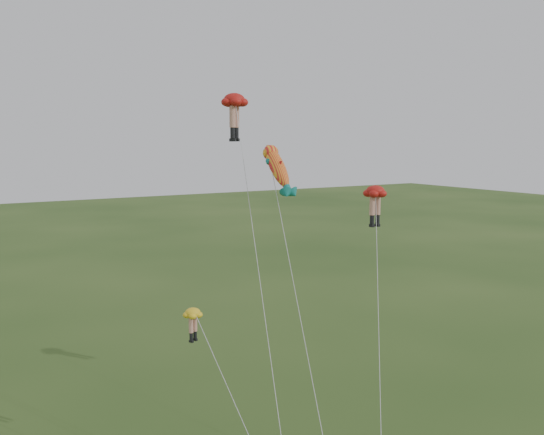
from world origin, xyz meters
TOP-DOWN VIEW (x-y plane):
  - legs_kite_red_high at (1.43, 11.41)m, footprint 5.17×13.93m
  - legs_kite_red_mid at (8.16, 6.52)m, footprint 6.76×8.70m
  - legs_kite_yellow at (-3.74, 5.76)m, footprint 1.65×9.38m
  - fish_kite at (1.48, 6.71)m, footprint 3.13×10.92m

SIDE VIEW (x-z plane):
  - legs_kite_yellow at x=-3.74m, z-range 3.55..12.06m
  - legs_kite_red_mid at x=8.16m, z-range 6.27..20.34m
  - fish_kite at x=1.48m, z-range 6.88..23.61m
  - legs_kite_red_high at x=1.43m, z-range 8.89..28.35m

